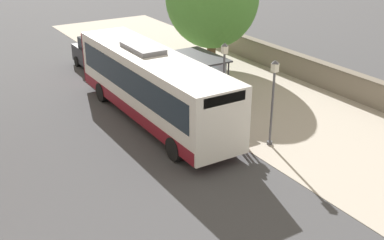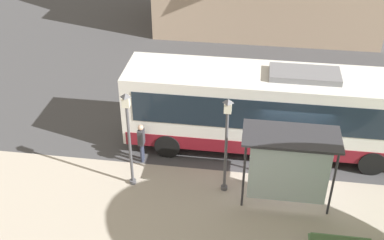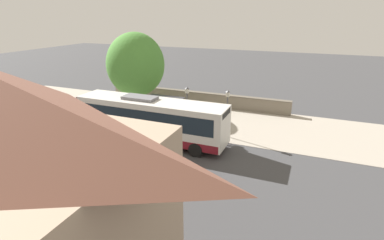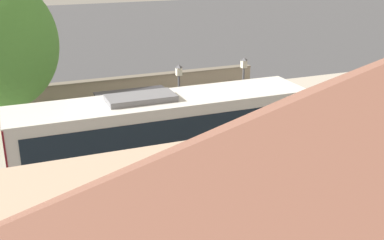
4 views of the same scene
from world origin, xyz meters
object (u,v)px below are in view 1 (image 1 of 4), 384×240
object	(u,v)px
pedestrian	(244,131)
bench	(221,80)
bus_shelter	(204,64)
street_lamp_far	(273,96)
bus	(152,84)
street_lamp_near	(224,75)
parked_car_behind_bus	(97,55)

from	to	relation	value
pedestrian	bench	world-z (taller)	pedestrian
bus_shelter	street_lamp_far	world-z (taller)	street_lamp_far
bus	bus_shelter	xyz separation A→B (m)	(-3.15, -0.38, 0.37)
bus	street_lamp_near	distance (m)	3.39
bus	street_lamp_far	bearing A→B (deg)	120.86
bus_shelter	parked_car_behind_bus	world-z (taller)	bus_shelter
pedestrian	parked_car_behind_bus	xyz separation A→B (m)	(0.96, -13.85, 0.00)
bus_shelter	bench	distance (m)	3.17
bench	parked_car_behind_bus	size ratio (longest dim) A/B	0.40
street_lamp_far	parked_car_behind_bus	bearing A→B (deg)	-80.38
bus_shelter	parked_car_behind_bus	size ratio (longest dim) A/B	0.72
bus	pedestrian	distance (m)	5.33
pedestrian	parked_car_behind_bus	bearing A→B (deg)	-86.05
bus_shelter	street_lamp_far	xyz separation A→B (m)	(0.13, 5.43, 0.09)
pedestrian	street_lamp_far	world-z (taller)	street_lamp_far
bus_shelter	bench	bearing A→B (deg)	-144.69
bus	pedestrian	bearing A→B (deg)	107.90
street_lamp_far	parked_car_behind_bus	size ratio (longest dim) A/B	0.85
bus	street_lamp_far	world-z (taller)	street_lamp_far
pedestrian	street_lamp_near	xyz separation A→B (m)	(-1.26, -3.28, 1.30)
bus	parked_car_behind_bus	distance (m)	8.91
bus_shelter	street_lamp_near	world-z (taller)	street_lamp_near
bus_shelter	parked_car_behind_bus	xyz separation A→B (m)	(2.49, -8.46, -1.21)
pedestrian	parked_car_behind_bus	distance (m)	13.88
street_lamp_near	street_lamp_far	world-z (taller)	street_lamp_far
bench	street_lamp_far	size ratio (longest dim) A/B	0.46
bus_shelter	parked_car_behind_bus	distance (m)	8.90
bus_shelter	street_lamp_far	size ratio (longest dim) A/B	0.84
street_lamp_near	street_lamp_far	bearing A→B (deg)	92.34
bus	bench	distance (m)	5.83
street_lamp_near	bus_shelter	bearing A→B (deg)	-97.28
pedestrian	bus_shelter	bearing A→B (deg)	-105.87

